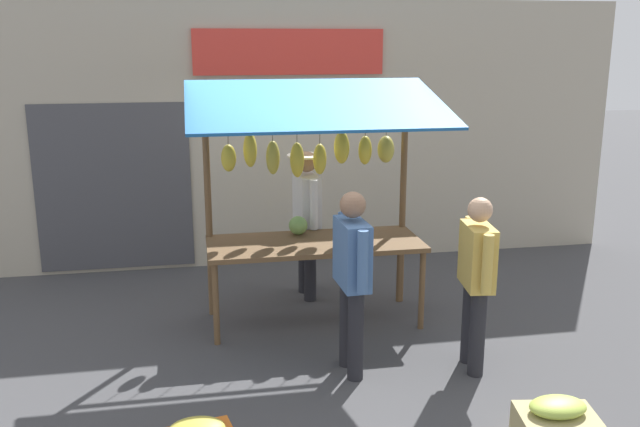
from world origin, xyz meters
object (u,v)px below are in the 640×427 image
Objects in this scene: vendor_with_sunhat at (307,212)px; produce_crate_near at (556,425)px; market_stall at (315,176)px; shopper_with_ponytail at (352,270)px; shopper_in_grey_tee at (476,273)px.

vendor_with_sunhat is 3.69m from produce_crate_near.
market_stall is at bearing -6.95° from vendor_with_sunhat.
shopper_with_ponytail is at bearing 94.63° from market_stall.
shopper_in_grey_tee reaches higher than produce_crate_near.
shopper_with_ponytail is (-0.07, 1.94, -0.05)m from vendor_with_sunhat.
market_stall reaches higher than produce_crate_near.
shopper_in_grey_tee is 0.96× the size of shopper_with_ponytail.
vendor_with_sunhat reaches higher than produce_crate_near.
shopper_with_ponytail is (1.09, -0.13, 0.05)m from shopper_in_grey_tee.
produce_crate_near is (-0.11, 1.29, -0.74)m from shopper_in_grey_tee.
market_stall is 1.47× the size of vendor_with_sunhat.
market_stall reaches higher than shopper_in_grey_tee.
shopper_in_grey_tee is 2.57× the size of produce_crate_near.
produce_crate_near is (-1.27, 3.36, -0.84)m from vendor_with_sunhat.
shopper_in_grey_tee is at bearing 25.00° from vendor_with_sunhat.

